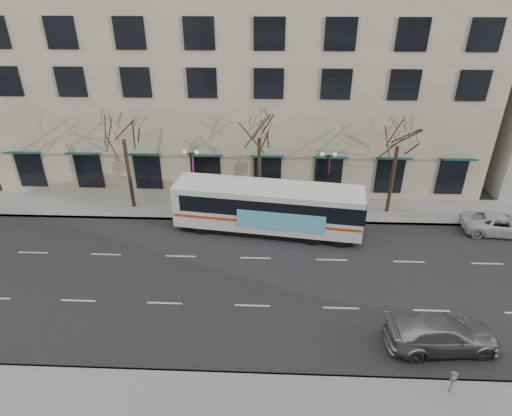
# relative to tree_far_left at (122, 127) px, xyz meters

# --- Properties ---
(ground) EXTENTS (160.00, 160.00, 0.00)m
(ground) POSITION_rel_tree_far_left_xyz_m (10.00, -8.80, -6.70)
(ground) COLOR black
(ground) RESTS_ON ground
(sidewalk_far) EXTENTS (80.00, 4.00, 0.15)m
(sidewalk_far) POSITION_rel_tree_far_left_xyz_m (15.00, 0.20, -6.62)
(sidewalk_far) COLOR gray
(sidewalk_far) RESTS_ON ground
(building_hotel) EXTENTS (40.00, 20.00, 24.00)m
(building_hotel) POSITION_rel_tree_far_left_xyz_m (8.00, 12.20, 5.30)
(building_hotel) COLOR tan
(building_hotel) RESTS_ON ground
(tree_far_left) EXTENTS (3.60, 3.60, 8.34)m
(tree_far_left) POSITION_rel_tree_far_left_xyz_m (0.00, 0.00, 0.00)
(tree_far_left) COLOR black
(tree_far_left) RESTS_ON ground
(tree_far_mid) EXTENTS (3.60, 3.60, 8.55)m
(tree_far_mid) POSITION_rel_tree_far_left_xyz_m (10.00, 0.00, 0.21)
(tree_far_mid) COLOR black
(tree_far_mid) RESTS_ON ground
(tree_far_right) EXTENTS (3.60, 3.60, 8.06)m
(tree_far_right) POSITION_rel_tree_far_left_xyz_m (20.00, 0.00, -0.28)
(tree_far_right) COLOR black
(tree_far_right) RESTS_ON ground
(lamp_post_left) EXTENTS (1.22, 0.45, 5.21)m
(lamp_post_left) POSITION_rel_tree_far_left_xyz_m (5.01, -0.60, -3.75)
(lamp_post_left) COLOR black
(lamp_post_left) RESTS_ON ground
(lamp_post_right) EXTENTS (1.22, 0.45, 5.21)m
(lamp_post_right) POSITION_rel_tree_far_left_xyz_m (15.01, -0.60, -3.75)
(lamp_post_right) COLOR black
(lamp_post_right) RESTS_ON ground
(city_bus) EXTENTS (13.53, 4.61, 3.60)m
(city_bus) POSITION_rel_tree_far_left_xyz_m (10.81, -3.02, -4.73)
(city_bus) COLOR white
(city_bus) RESTS_ON ground
(silver_car) EXTENTS (5.74, 2.74, 1.61)m
(silver_car) POSITION_rel_tree_far_left_xyz_m (19.54, -13.67, -5.89)
(silver_car) COLOR #999CA0
(silver_car) RESTS_ON ground
(white_pickup) EXTENTS (5.43, 2.88, 1.45)m
(white_pickup) POSITION_rel_tree_far_left_xyz_m (27.38, -2.60, -5.97)
(white_pickup) COLOR silver
(white_pickup) RESTS_ON ground
(pay_station) EXTENTS (0.30, 0.23, 1.22)m
(pay_station) POSITION_rel_tree_far_left_xyz_m (19.03, -16.54, -5.66)
(pay_station) COLOR slate
(pay_station) RESTS_ON sidewalk_near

